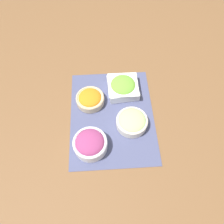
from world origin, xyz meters
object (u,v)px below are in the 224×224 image
object	(u,v)px
carrot_bowl	(90,99)
cucumber_bowl	(132,121)
onion_bowl	(90,143)
lettuce_bowl	(123,87)

from	to	relation	value
carrot_bowl	cucumber_bowl	bearing A→B (deg)	53.83
carrot_bowl	onion_bowl	bearing A→B (deg)	-0.27
onion_bowl	lettuce_bowl	world-z (taller)	onion_bowl
onion_bowl	cucumber_bowl	world-z (taller)	onion_bowl
carrot_bowl	lettuce_bowl	xyz separation A→B (m)	(-0.06, 0.16, 0.01)
onion_bowl	carrot_bowl	xyz separation A→B (m)	(-0.23, 0.00, -0.01)
carrot_bowl	lettuce_bowl	world-z (taller)	lettuce_bowl
onion_bowl	lettuce_bowl	size ratio (longest dim) A/B	0.93
carrot_bowl	lettuce_bowl	size ratio (longest dim) A/B	0.88
cucumber_bowl	carrot_bowl	world-z (taller)	cucumber_bowl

